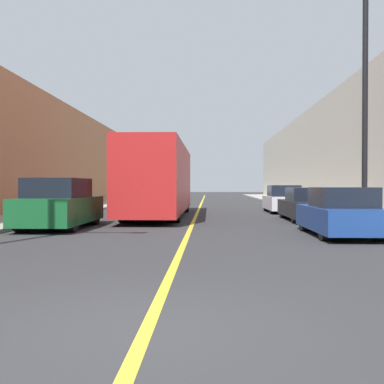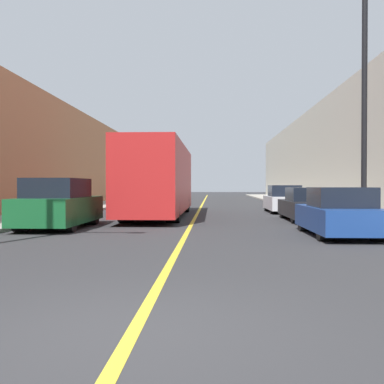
% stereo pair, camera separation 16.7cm
% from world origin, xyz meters
% --- Properties ---
extents(ground_plane, '(200.00, 200.00, 0.00)m').
position_xyz_m(ground_plane, '(0.00, 0.00, 0.00)').
color(ground_plane, '#2D2D30').
extents(sidewalk_left, '(3.14, 72.00, 0.14)m').
position_xyz_m(sidewalk_left, '(-7.58, 30.00, 0.07)').
color(sidewalk_left, '#9E998E').
rests_on(sidewalk_left, ground).
extents(sidewalk_right, '(3.14, 72.00, 0.14)m').
position_xyz_m(sidewalk_right, '(7.58, 30.00, 0.07)').
color(sidewalk_right, '#9E998E').
rests_on(sidewalk_right, ground).
extents(building_row_left, '(4.00, 72.00, 7.20)m').
position_xyz_m(building_row_left, '(-11.15, 30.00, 3.60)').
color(building_row_left, '#B2724C').
rests_on(building_row_left, ground).
extents(building_row_right, '(4.00, 72.00, 8.11)m').
position_xyz_m(building_row_right, '(11.15, 30.00, 4.05)').
color(building_row_right, '#B7B2A3').
rests_on(building_row_right, ground).
extents(road_center_line, '(0.16, 72.00, 0.01)m').
position_xyz_m(road_center_line, '(0.00, 30.00, 0.00)').
color(road_center_line, gold).
rests_on(road_center_line, ground).
extents(bus, '(2.55, 12.00, 3.49)m').
position_xyz_m(bus, '(-1.79, 17.61, 1.86)').
color(bus, '#AD1E1E').
rests_on(bus, ground).
extents(parked_suv_left, '(2.02, 4.74, 1.80)m').
position_xyz_m(parked_suv_left, '(-4.72, 11.34, 0.84)').
color(parked_suv_left, '#145128').
rests_on(parked_suv_left, ground).
extents(car_right_near, '(1.87, 4.33, 1.49)m').
position_xyz_m(car_right_near, '(4.71, 9.24, 0.67)').
color(car_right_near, navy).
rests_on(car_right_near, ground).
extents(car_right_mid, '(1.82, 4.80, 1.46)m').
position_xyz_m(car_right_mid, '(4.96, 15.16, 0.66)').
color(car_right_mid, black).
rests_on(car_right_mid, ground).
extents(car_right_far, '(1.85, 4.29, 1.56)m').
position_xyz_m(car_right_far, '(4.89, 21.09, 0.70)').
color(car_right_far, silver).
rests_on(car_right_far, ground).
extents(street_lamp_right, '(2.60, 0.24, 8.91)m').
position_xyz_m(street_lamp_right, '(6.12, 11.87, 5.14)').
color(street_lamp_right, black).
rests_on(street_lamp_right, sidewalk_right).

